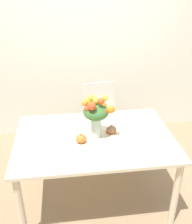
{
  "coord_description": "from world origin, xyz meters",
  "views": [
    {
      "loc": [
        -0.25,
        -2.0,
        2.04
      ],
      "look_at": [
        0.01,
        0.01,
        0.98
      ],
      "focal_mm": 42.0,
      "sensor_mm": 36.0,
      "label": 1
    }
  ],
  "objects": [
    {
      "name": "turkey_figurine",
      "position": [
        0.16,
        0.06,
        0.77
      ],
      "size": [
        0.1,
        0.13,
        0.08
      ],
      "color": "#936642",
      "rests_on": "dining_table"
    },
    {
      "name": "flower_vase",
      "position": [
        0.02,
        0.01,
        0.96
      ],
      "size": [
        0.28,
        0.25,
        0.39
      ],
      "color": "#B2CCBC",
      "rests_on": "dining_table"
    },
    {
      "name": "dining_table",
      "position": [
        0.0,
        0.0,
        0.64
      ],
      "size": [
        1.43,
        0.96,
        0.73
      ],
      "color": "beige",
      "rests_on": "ground_plane"
    },
    {
      "name": "ground_plane",
      "position": [
        0.0,
        0.0,
        0.0
      ],
      "size": [
        12.0,
        12.0,
        0.0
      ],
      "primitive_type": "plane",
      "color": "#8E7556"
    },
    {
      "name": "pumpkin",
      "position": [
        -0.13,
        -0.07,
        0.77
      ],
      "size": [
        0.1,
        0.1,
        0.09
      ],
      "color": "orange",
      "rests_on": "dining_table"
    },
    {
      "name": "dining_chair_near_window",
      "position": [
        0.21,
        0.86,
        0.46
      ],
      "size": [
        0.46,
        0.46,
        0.87
      ],
      "rotation": [
        0.0,
        0.0,
        0.1
      ],
      "color": "silver",
      "rests_on": "ground_plane"
    },
    {
      "name": "wall_back",
      "position": [
        0.0,
        1.39,
        1.35
      ],
      "size": [
        8.0,
        0.06,
        2.7
      ],
      "color": "silver",
      "rests_on": "ground_plane"
    }
  ]
}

